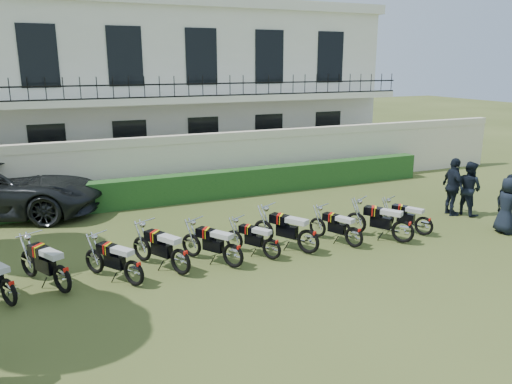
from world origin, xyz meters
TOP-DOWN VIEW (x-y plane):
  - ground at (0.00, 0.00)m, footprint 100.00×100.00m
  - perimeter_wall at (0.00, 8.00)m, footprint 30.00×0.35m
  - hedge at (1.00, 7.20)m, footprint 18.00×0.60m
  - building at (0.00, 13.96)m, footprint 20.40×9.60m
  - motorcycle_0 at (-5.65, 0.82)m, footprint 1.00×1.70m
  - motorcycle_1 at (-4.61, 1.00)m, footprint 1.07×1.84m
  - motorcycle_2 at (-3.13, 0.77)m, footprint 1.14×1.62m
  - motorcycle_3 at (-2.01, 0.93)m, footprint 1.07×1.81m
  - motorcycle_4 at (-0.73, 0.83)m, footprint 1.13×1.66m
  - motorcycle_5 at (0.36, 0.94)m, footprint 1.00×1.50m
  - motorcycle_6 at (1.40, 0.90)m, footprint 1.16×1.81m
  - motorcycle_7 at (2.77, 0.82)m, footprint 0.84×1.67m
  - motorcycle_8 at (4.19, 0.56)m, footprint 1.18×1.76m
  - motorcycle_9 at (5.18, 0.82)m, footprint 0.91×1.58m
  - officer_2 at (7.73, 0.19)m, footprint 0.71×1.10m
  - officer_3 at (7.56, 0.08)m, footprint 0.60×0.86m
  - officer_4 at (7.96, 1.92)m, footprint 0.76×0.93m
  - officer_5 at (7.45, 2.09)m, footprint 0.72×1.19m

SIDE VIEW (x-z plane):
  - ground at x=0.00m, z-range 0.00..0.00m
  - motorcycle_5 at x=0.36m, z-range -0.04..0.90m
  - motorcycle_9 at x=5.18m, z-range -0.04..0.92m
  - motorcycle_7 at x=2.77m, z-range -0.04..0.93m
  - motorcycle_0 at x=-5.65m, z-range -0.04..0.99m
  - motorcycle_2 at x=-3.13m, z-range -0.04..0.99m
  - motorcycle_4 at x=-0.73m, z-range -0.04..1.01m
  - hedge at x=1.00m, z-range 0.00..1.00m
  - motorcycle_3 at x=-2.01m, z-range -0.04..1.06m
  - motorcycle_8 at x=4.19m, z-range -0.04..1.06m
  - motorcycle_1 at x=-4.61m, z-range -0.04..1.07m
  - motorcycle_6 at x=1.40m, z-range -0.04..1.08m
  - officer_3 at x=7.56m, z-range 0.00..1.68m
  - officer_2 at x=7.73m, z-range 0.00..1.73m
  - officer_4 at x=7.96m, z-range 0.00..1.78m
  - officer_5 at x=7.45m, z-range 0.00..1.90m
  - perimeter_wall at x=0.00m, z-range 0.02..2.32m
  - building at x=0.00m, z-range 0.01..7.41m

